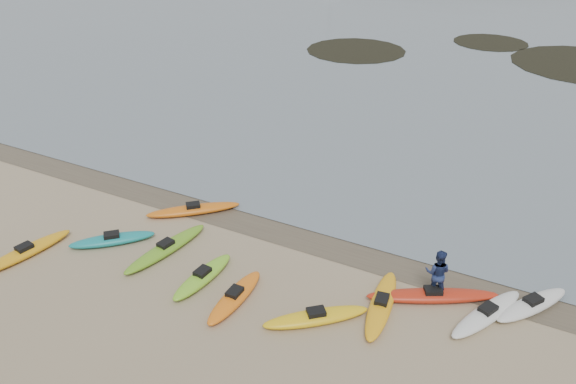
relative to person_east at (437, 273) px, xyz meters
The scene contains 5 objects.
ground 6.48m from the person_east, 166.62° to the left, with size 600.00×600.00×0.00m, color tan.
wet_sand 6.42m from the person_east, 169.25° to the left, with size 60.00×60.00×0.00m, color brown.
kayaks 6.54m from the person_east, 161.27° to the right, with size 22.25×9.40×0.34m.
person_east is the anchor object (origin of this frame).
kelp_mats 31.25m from the person_east, 95.57° to the left, with size 26.35×14.81×0.04m.
Camera 1 is at (8.82, -16.64, 11.87)m, focal length 35.00 mm.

